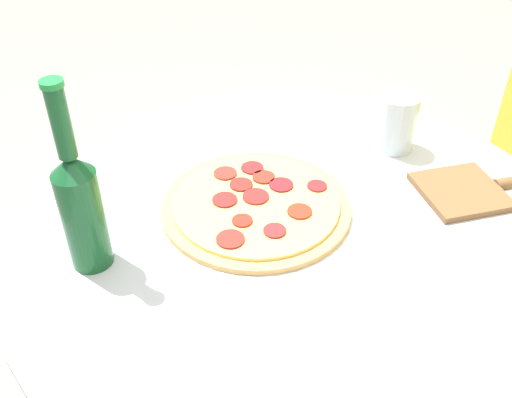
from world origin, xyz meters
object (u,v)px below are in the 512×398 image
pizza_paddle (478,188)px  drinking_glass (396,122)px  pizza (256,205)px  beer_bottle (80,204)px

pizza_paddle → drinking_glass: 0.19m
pizza → pizza_paddle: pizza is taller
pizza_paddle → drinking_glass: drinking_glass is taller
pizza_paddle → beer_bottle: bearing=-179.4°
beer_bottle → drinking_glass: beer_bottle is taller
drinking_glass → beer_bottle: bearing=-69.1°
pizza_paddle → drinking_glass: (-0.16, -0.09, 0.05)m
beer_bottle → drinking_glass: bearing=110.9°
drinking_glass → pizza: bearing=-65.2°
pizza → beer_bottle: size_ratio=1.07×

